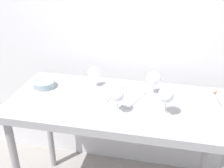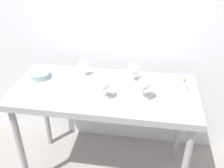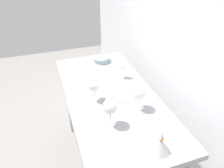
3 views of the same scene
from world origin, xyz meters
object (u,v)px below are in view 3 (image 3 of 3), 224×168
Objects in this scene: open_notebook at (122,90)px; wine_glass_far_left at (121,67)px; wine_glass_far_right at (139,93)px; tasting_bowl at (101,59)px; decanter_funnel at (160,145)px; tasting_sheet_upper at (89,73)px; wine_glass_near_center at (94,86)px; wine_glass_near_right at (110,107)px; tasting_sheet_lower at (151,123)px.

wine_glass_far_left is at bearing -178.81° from open_notebook.
open_notebook is at bearing -171.45° from wine_glass_far_right.
tasting_bowl is 1.13m from decanter_funnel.
wine_glass_near_center is at bearing 29.76° from tasting_sheet_upper.
wine_glass_near_center is (-0.27, -0.03, -0.01)m from wine_glass_near_right.
wine_glass_far_left is (-0.49, 0.26, -0.02)m from wine_glass_near_right.
wine_glass_far_left is 0.79m from decanter_funnel.
wine_glass_near_center reaches higher than decanter_funnel.
wine_glass_far_right is 0.62m from tasting_sheet_upper.
wine_glass_far_left is at bearing 127.26° from wine_glass_near_center.
wine_glass_near_right is at bearing -11.35° from open_notebook.
wine_glass_far_left is (-0.41, 0.03, -0.01)m from wine_glass_far_right.
wine_glass_near_right reaches higher than wine_glass_near_center.
wine_glass_far_right is at bearing 110.33° from wine_glass_near_right.
open_notebook is 0.60m from decanter_funnel.
tasting_sheet_lower is at bearing 53.42° from tasting_sheet_upper.
wine_glass_far_left is 0.99× the size of tasting_bowl.
tasting_bowl is (-0.35, -0.07, -0.08)m from wine_glass_far_left.
wine_glass_far_left is 0.59m from tasting_sheet_lower.
tasting_sheet_upper is at bearing -42.47° from tasting_bowl.
wine_glass_far_right is 0.45× the size of open_notebook.
decanter_funnel reaches higher than open_notebook.
wine_glass_far_left reaches higher than tasting_bowl.
wine_glass_near_center reaches higher than tasting_sheet_upper.
decanter_funnel is at bearing 32.66° from wine_glass_near_right.
open_notebook is at bearing -19.47° from wine_glass_far_left.
tasting_bowl is at bearing 174.52° from tasting_sheet_upper.
tasting_sheet_lower is 0.93m from tasting_bowl.
tasting_bowl is (-0.84, 0.19, -0.10)m from wine_glass_near_right.
tasting_sheet_lower is at bearing 3.08° from wine_glass_far_right.
open_notebook is at bearing 0.68° from tasting_bowl.
wine_glass_far_left is 0.58× the size of tasting_sheet_upper.
wine_glass_far_left reaches higher than decanter_funnel.
wine_glass_far_left is 0.22m from open_notebook.
wine_glass_far_left is 0.94× the size of wine_glass_near_center.
wine_glass_far_left is at bearing -169.15° from tasting_sheet_lower.
decanter_funnel is at bearing -0.16° from tasting_bowl.
tasting_sheet_upper is (-0.16, -0.24, -0.10)m from wine_glass_far_left.
wine_glass_far_left is at bearing 174.68° from decanter_funnel.
wine_glass_far_left is 0.68× the size of tasting_sheet_lower.
wine_glass_near_right is 0.28m from tasting_sheet_lower.
tasting_bowl is at bearing -158.66° from open_notebook.
tasting_bowl is (-0.53, -0.01, 0.02)m from open_notebook.
wine_glass_near_right is 1.34× the size of decanter_funnel.
wine_glass_near_center is at bearing -159.22° from decanter_funnel.
wine_glass_near_center is at bearing -174.17° from wine_glass_near_right.
decanter_funnel is (0.29, 0.19, -0.09)m from wine_glass_near_right.
wine_glass_near_right reaches higher than tasting_sheet_upper.
decanter_funnel is (0.78, -0.07, -0.07)m from wine_glass_far_left.
wine_glass_near_center is at bearing -126.22° from wine_glass_far_right.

